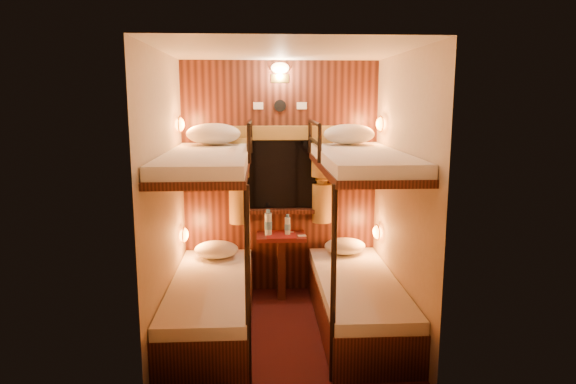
{
  "coord_description": "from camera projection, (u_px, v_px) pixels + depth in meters",
  "views": [
    {
      "loc": [
        -0.2,
        -4.23,
        2.02
      ],
      "look_at": [
        0.03,
        0.15,
        1.22
      ],
      "focal_mm": 32.0,
      "sensor_mm": 36.0,
      "label": 1
    }
  ],
  "objects": [
    {
      "name": "pillow_upper_right",
      "position": [
        349.0,
        134.0,
        4.93
      ],
      "size": [
        0.5,
        0.35,
        0.19
      ],
      "primitive_type": "ellipsoid",
      "color": "silver",
      "rests_on": "bunk_right"
    },
    {
      "name": "wall_front",
      "position": [
        293.0,
        229.0,
        3.28
      ],
      "size": [
        2.4,
        0.0,
        2.4
      ],
      "primitive_type": "plane",
      "rotation": [
        -1.57,
        0.0,
        0.0
      ],
      "color": "#C6B293",
      "rests_on": "floor"
    },
    {
      "name": "pillow_lower_right",
      "position": [
        345.0,
        246.0,
        5.23
      ],
      "size": [
        0.42,
        0.3,
        0.17
      ],
      "primitive_type": "ellipsoid",
      "color": "silver",
      "rests_on": "bunk_right"
    },
    {
      "name": "table",
      "position": [
        281.0,
        257.0,
        5.29
      ],
      "size": [
        0.5,
        0.34,
        0.66
      ],
      "color": "#501412",
      "rests_on": "floor"
    },
    {
      "name": "wall_left",
      "position": [
        165.0,
        199.0,
        4.26
      ],
      "size": [
        0.0,
        2.4,
        2.4
      ],
      "primitive_type": "plane",
      "rotation": [
        1.57,
        0.0,
        1.57
      ],
      "color": "#C6B293",
      "rests_on": "floor"
    },
    {
      "name": "sachet_a",
      "position": [
        302.0,
        236.0,
        5.19
      ],
      "size": [
        0.09,
        0.07,
        0.01
      ],
      "primitive_type": "cube",
      "rotation": [
        0.0,
        0.0,
        0.13
      ],
      "color": "silver",
      "rests_on": "table"
    },
    {
      "name": "pillow_lower_left",
      "position": [
        216.0,
        250.0,
        5.1
      ],
      "size": [
        0.44,
        0.31,
        0.17
      ],
      "primitive_type": "ellipsoid",
      "color": "silver",
      "rests_on": "bunk_left"
    },
    {
      "name": "wall_back",
      "position": [
        280.0,
        179.0,
        5.35
      ],
      "size": [
        2.4,
        0.0,
        2.4
      ],
      "primitive_type": "plane",
      "rotation": [
        1.57,
        0.0,
        0.0
      ],
      "color": "#C6B293",
      "rests_on": "floor"
    },
    {
      "name": "bottle_left",
      "position": [
        268.0,
        224.0,
        5.21
      ],
      "size": [
        0.08,
        0.08,
        0.27
      ],
      "rotation": [
        0.0,
        0.0,
        -0.29
      ],
      "color": "#99BFE5",
      "rests_on": "table"
    },
    {
      "name": "window",
      "position": [
        280.0,
        181.0,
        5.3
      ],
      "size": [
        1.0,
        0.12,
        0.79
      ],
      "color": "black",
      "rests_on": "back_panel"
    },
    {
      "name": "sachet_b",
      "position": [
        291.0,
        232.0,
        5.34
      ],
      "size": [
        0.07,
        0.06,
        0.01
      ],
      "primitive_type": "cube",
      "rotation": [
        0.0,
        0.0,
        -0.08
      ],
      "color": "silver",
      "rests_on": "table"
    },
    {
      "name": "back_fixtures",
      "position": [
        280.0,
        76.0,
        5.11
      ],
      "size": [
        0.54,
        0.09,
        0.48
      ],
      "color": "black",
      "rests_on": "back_panel"
    },
    {
      "name": "pillow_upper_left",
      "position": [
        213.0,
        134.0,
        4.9
      ],
      "size": [
        0.52,
        0.37,
        0.2
      ],
      "primitive_type": "ellipsoid",
      "color": "silver",
      "rests_on": "bunk_left"
    },
    {
      "name": "bunk_right",
      "position": [
        358.0,
        267.0,
        4.53
      ],
      "size": [
        0.72,
        1.9,
        1.82
      ],
      "color": "black",
      "rests_on": "floor"
    },
    {
      "name": "curtains",
      "position": [
        280.0,
        174.0,
        5.26
      ],
      "size": [
        1.1,
        0.22,
        1.0
      ],
      "color": "olive",
      "rests_on": "back_panel"
    },
    {
      "name": "reading_lamps",
      "position": [
        282.0,
        180.0,
        4.99
      ],
      "size": [
        2.0,
        0.2,
        1.25
      ],
      "color": "orange",
      "rests_on": "wall_left"
    },
    {
      "name": "floor",
      "position": [
        285.0,
        331.0,
        4.53
      ],
      "size": [
        2.1,
        2.1,
        0.0
      ],
      "primitive_type": "plane",
      "color": "#39110F",
      "rests_on": "ground"
    },
    {
      "name": "bottle_right",
      "position": [
        287.0,
        226.0,
        5.23
      ],
      "size": [
        0.06,
        0.06,
        0.21
      ],
      "rotation": [
        0.0,
        0.0,
        -0.21
      ],
      "color": "#99BFE5",
      "rests_on": "table"
    },
    {
      "name": "ceiling",
      "position": [
        285.0,
        50.0,
        4.1
      ],
      "size": [
        2.1,
        2.1,
        0.0
      ],
      "primitive_type": "plane",
      "rotation": [
        3.14,
        0.0,
        0.0
      ],
      "color": "silver",
      "rests_on": "wall_back"
    },
    {
      "name": "back_panel",
      "position": [
        280.0,
        179.0,
        5.33
      ],
      "size": [
        2.0,
        0.03,
        2.4
      ],
      "primitive_type": "cube",
      "color": "black",
      "rests_on": "floor"
    },
    {
      "name": "bunk_left",
      "position": [
        210.0,
        269.0,
        4.46
      ],
      "size": [
        0.72,
        1.9,
        1.82
      ],
      "color": "black",
      "rests_on": "floor"
    },
    {
      "name": "wall_right",
      "position": [
        402.0,
        196.0,
        4.37
      ],
      "size": [
        0.0,
        2.4,
        2.4
      ],
      "primitive_type": "plane",
      "rotation": [
        1.57,
        0.0,
        -1.57
      ],
      "color": "#C6B293",
      "rests_on": "floor"
    }
  ]
}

